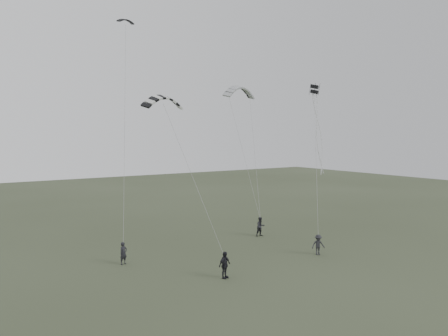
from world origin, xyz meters
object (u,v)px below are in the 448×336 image
flyer_center (225,265)px  kite_box (314,89)px  kite_pale_large (240,87)px  flyer_right (261,227)px  flyer_far (318,245)px  flyer_left (123,253)px  kite_dark_small (126,20)px  kite_striped (163,97)px

flyer_center → kite_box: 17.91m
flyer_center → kite_pale_large: 23.01m
flyer_right → flyer_far: (-0.18, -7.56, -0.09)m
flyer_far → kite_pale_large: kite_pale_large is taller
flyer_left → kite_box: 21.02m
flyer_right → kite_box: size_ratio=2.51×
flyer_far → kite_pale_large: size_ratio=0.39×
flyer_far → kite_box: kite_box is taller
kite_pale_large → kite_box: kite_pale_large is taller
kite_dark_small → kite_pale_large: kite_dark_small is taller
kite_box → flyer_center: bearing=159.9°
kite_pale_large → flyer_center: bearing=-140.5°
flyer_left → flyer_right: size_ratio=0.91×
flyer_far → kite_dark_small: 25.41m
flyer_right → kite_dark_small: kite_dark_small is taller
flyer_left → flyer_center: (4.45, -6.73, 0.08)m
flyer_far → flyer_right: bearing=113.7°
kite_striped → kite_dark_small: bearing=77.2°
kite_pale_large → kite_box: size_ratio=5.78×
flyer_far → kite_box: (2.79, 3.44, 12.65)m
kite_striped → flyer_left: bearing=143.7°
flyer_right → flyer_far: flyer_right is taller
flyer_far → kite_dark_small: size_ratio=1.04×
flyer_far → kite_dark_small: (-10.45, 13.49, 18.83)m
flyer_left → kite_striped: kite_striped is taller
flyer_left → flyer_center: flyer_center is taller
flyer_center → kite_box: bearing=1.5°
flyer_center → kite_striped: 12.64m
flyer_center → kite_pale_large: bearing=34.4°
kite_striped → flyer_right: bearing=5.7°
kite_dark_small → kite_pale_large: (12.69, 0.39, -5.09)m
kite_striped → kite_box: 14.02m
flyer_far → kite_box: 13.40m
kite_dark_small → flyer_left: bearing=-127.4°
kite_box → flyer_far: bearing=-167.6°
flyer_center → kite_dark_small: kite_dark_small is taller
flyer_right → kite_pale_large: 15.18m
flyer_left → kite_striped: 11.79m
flyer_left → flyer_far: flyer_left is taller
flyer_left → kite_striped: bearing=-45.1°
kite_dark_small → kite_striped: bearing=-107.4°
flyer_left → kite_box: kite_box is taller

